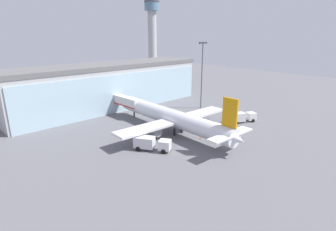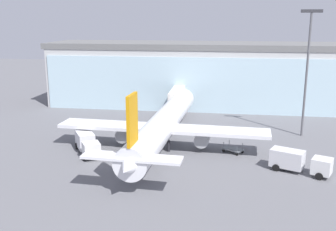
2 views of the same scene
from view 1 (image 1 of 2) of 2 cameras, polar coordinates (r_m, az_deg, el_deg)
The scene contains 11 objects.
ground at distance 59.47m, azimuth 4.15°, elevation -4.55°, with size 240.00×240.00×0.00m, color slate.
terminal_building at distance 84.60m, azimuth -12.70°, elevation 6.38°, with size 63.73×18.07×13.64m.
jet_bridge at distance 75.76m, azimuth -10.04°, elevation 3.27°, with size 3.02×14.63×5.53m.
control_tower at distance 141.66m, azimuth -3.45°, elevation 17.19°, with size 7.77×7.77×38.45m.
apron_light_mast at distance 80.79m, azimuth 7.41°, elevation 9.74°, with size 3.20×0.40×20.03m.
airplane at distance 61.09m, azimuth 0.83°, elevation -0.46°, with size 30.88×39.88×10.97m.
catering_truck at distance 52.05m, azimuth -3.74°, elevation -6.03°, with size 5.92×7.28×2.65m.
fuel_truck at distance 71.05m, azimuth 15.76°, elevation -0.29°, with size 7.60×4.71×2.65m.
baggage_cart at distance 68.40m, azimuth 7.80°, elevation -1.31°, with size 3.22×2.79×1.50m.
safety_cone_nose at distance 58.34m, azimuth 7.11°, elevation -4.79°, with size 0.36×0.36×0.55m, color orange.
safety_cone_wingtip at distance 71.37m, azimuth 11.94°, elevation -0.94°, with size 0.36×0.36×0.55m, color orange.
Camera 1 is at (-39.58, -38.69, 21.77)m, focal length 28.00 mm.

